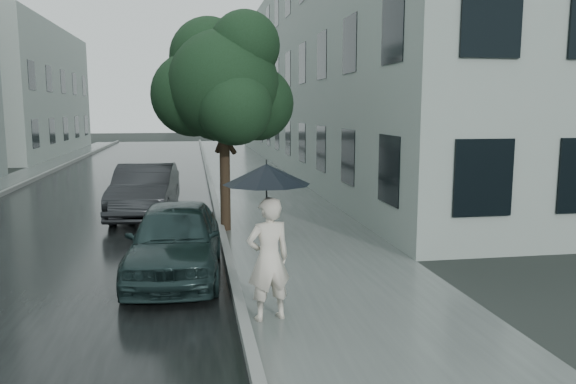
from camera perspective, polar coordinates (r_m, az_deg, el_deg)
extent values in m
plane|color=black|center=(9.19, 4.74, -10.07)|extent=(120.00, 120.00, 0.00)
cube|color=slate|center=(20.78, -2.79, 0.44)|extent=(3.50, 60.00, 0.01)
cube|color=slate|center=(20.64, -7.83, 0.51)|extent=(0.15, 60.00, 0.15)
cube|color=black|center=(20.84, -17.49, 0.07)|extent=(6.85, 60.00, 0.00)
cube|color=slate|center=(21.59, -26.73, 0.03)|extent=(0.15, 60.00, 0.15)
cube|color=gray|center=(29.01, 5.87, 11.60)|extent=(7.00, 36.00, 9.00)
cube|color=black|center=(28.29, -1.08, 11.72)|extent=(0.08, 32.40, 7.20)
cube|color=gray|center=(40.16, -26.80, 9.16)|extent=(7.00, 18.00, 8.00)
cube|color=black|center=(39.30, -21.88, 9.50)|extent=(0.08, 16.20, 6.40)
imported|color=beige|center=(7.77, -1.99, -6.81)|extent=(0.71, 0.56, 1.73)
cylinder|color=black|center=(7.68, -2.18, -2.53)|extent=(0.02, 0.02, 0.89)
cone|color=black|center=(7.59, -2.20, 1.83)|extent=(1.54, 1.54, 0.28)
cylinder|color=black|center=(7.57, -2.21, 3.03)|extent=(0.02, 0.02, 0.08)
cylinder|color=black|center=(7.79, -2.16, -5.97)|extent=(0.03, 0.03, 0.06)
cylinder|color=#332619|center=(13.49, -6.41, 1.20)|extent=(0.24, 0.24, 2.44)
sphere|color=#18351F|center=(13.39, -6.57, 10.67)|extent=(2.60, 2.60, 2.60)
sphere|color=#18351F|center=(13.75, -3.21, 8.98)|extent=(1.80, 1.80, 1.80)
sphere|color=#18351F|center=(13.77, -9.62, 9.74)|extent=(2.01, 2.01, 2.01)
sphere|color=#18351F|center=(12.69, -5.47, 8.52)|extent=(1.69, 1.69, 1.69)
sphere|color=#18351F|center=(14.02, -8.02, 13.43)|extent=(1.90, 1.90, 1.90)
sphere|color=#18351F|center=(13.30, -4.39, 14.60)|extent=(1.61, 1.61, 1.61)
cylinder|color=black|center=(20.27, -6.66, 6.90)|extent=(0.12, 0.12, 4.74)
cylinder|color=black|center=(20.46, -6.55, 0.54)|extent=(0.28, 0.28, 0.20)
cylinder|color=black|center=(20.39, -7.49, 13.56)|extent=(0.51, 0.19, 0.08)
sphere|color=silver|center=(20.44, -8.34, 13.39)|extent=(0.32, 0.32, 0.32)
imported|color=#192C2C|center=(10.01, -11.37, -4.73)|extent=(1.75, 3.91, 1.31)
imported|color=black|center=(15.77, -14.30, 0.18)|extent=(1.74, 4.35, 1.41)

